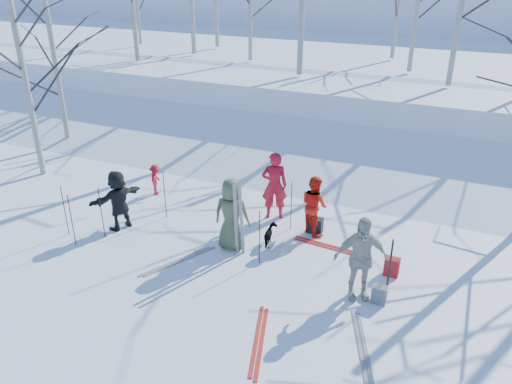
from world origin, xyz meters
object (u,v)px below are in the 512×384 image
at_px(skier_red_north, 274,186).
at_px(backpack_dark, 316,225).
at_px(skier_red_seated, 156,180).
at_px(backpack_red, 392,267).
at_px(skier_grey_west, 118,200).
at_px(dog, 270,236).
at_px(skier_redor_behind, 314,205).
at_px(skier_olive_center, 232,214).
at_px(skier_cream_east, 360,258).
at_px(backpack_grey, 379,294).

height_order(skier_red_north, backpack_dark, skier_red_north).
bearing_deg(backpack_dark, skier_red_seated, 176.67).
xyz_separation_m(backpack_red, backpack_dark, (-2.09, 1.13, -0.01)).
relative_size(skier_grey_west, dog, 2.64).
relative_size(skier_redor_behind, dog, 2.57).
relative_size(skier_olive_center, backpack_dark, 4.45).
bearing_deg(skier_redor_behind, skier_cream_east, 163.07).
distance_m(skier_olive_center, skier_redor_behind, 2.15).
bearing_deg(skier_red_north, dog, 85.88).
relative_size(skier_olive_center, backpack_grey, 4.68).
bearing_deg(skier_red_seated, skier_red_north, -111.25).
xyz_separation_m(dog, backpack_red, (2.92, -0.10, -0.04)).
distance_m(skier_cream_east, backpack_dark, 2.79).
bearing_deg(skier_cream_east, backpack_grey, -29.44).
xyz_separation_m(skier_redor_behind, dog, (-0.75, -1.02, -0.52)).
bearing_deg(skier_olive_center, dog, -157.26).
height_order(skier_red_north, dog, skier_red_north).
bearing_deg(backpack_grey, backpack_dark, 132.68).
distance_m(skier_red_seated, skier_cream_east, 7.02).
relative_size(skier_red_north, skier_cream_east, 1.01).
relative_size(skier_red_seated, skier_cream_east, 0.50).
bearing_deg(skier_grey_west, skier_redor_behind, 131.43).
xyz_separation_m(skier_grey_west, backpack_red, (6.76, 0.65, -0.58)).
height_order(skier_red_north, skier_cream_east, skier_red_north).
distance_m(skier_redor_behind, backpack_grey, 3.10).
bearing_deg(skier_olive_center, skier_red_seated, -35.69).
bearing_deg(backpack_red, skier_grey_west, -174.48).
bearing_deg(backpack_dark, skier_cream_east, -54.23).
distance_m(skier_redor_behind, skier_red_seated, 4.93).
height_order(skier_olive_center, skier_red_north, skier_red_north).
height_order(skier_red_north, backpack_grey, skier_red_north).
relative_size(skier_cream_east, backpack_red, 4.37).
height_order(skier_redor_behind, skier_red_seated, skier_redor_behind).
height_order(skier_olive_center, backpack_red, skier_olive_center).
bearing_deg(skier_red_seated, skier_grey_west, 166.61).
xyz_separation_m(skier_red_north, skier_redor_behind, (1.21, -0.35, -0.16)).
bearing_deg(skier_cream_east, backpack_dark, 98.63).
distance_m(skier_redor_behind, dog, 1.37).
height_order(backpack_grey, backpack_dark, backpack_dark).
bearing_deg(skier_cream_east, skier_grey_west, 149.13).
bearing_deg(skier_red_north, skier_olive_center, 56.93).
relative_size(skier_red_north, backpack_dark, 4.65).
bearing_deg(skier_grey_west, skier_red_seated, -151.06).
bearing_deg(skier_redor_behind, skier_olive_center, 79.81).
relative_size(skier_cream_east, dog, 3.08).
xyz_separation_m(skier_grey_west, backpack_grey, (6.70, -0.43, -0.60)).
relative_size(skier_red_north, skier_redor_behind, 1.21).
relative_size(skier_red_seated, backpack_red, 2.19).
relative_size(skier_red_north, backpack_red, 4.43).
distance_m(skier_olive_center, skier_grey_west, 3.07).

